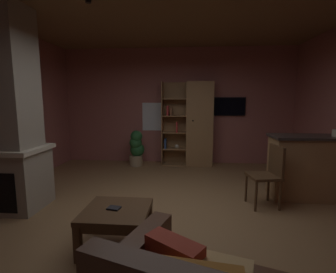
{
  "coord_description": "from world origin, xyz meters",
  "views": [
    {
      "loc": [
        0.31,
        -3.25,
        1.58
      ],
      "look_at": [
        0.0,
        0.4,
        1.05
      ],
      "focal_mm": 26.84,
      "sensor_mm": 36.0,
      "label": 1
    }
  ],
  "objects": [
    {
      "name": "coffee_table",
      "position": [
        -0.45,
        -0.76,
        0.35
      ],
      "size": [
        0.69,
        0.67,
        0.43
      ],
      "color": "#4C331E",
      "rests_on": "ground"
    },
    {
      "name": "dining_chair",
      "position": [
        1.5,
        0.48,
        0.53
      ],
      "size": [
        0.48,
        0.48,
        0.92
      ],
      "color": "#4C331E",
      "rests_on": "ground"
    },
    {
      "name": "wall_back",
      "position": [
        0.0,
        3.11,
        1.43
      ],
      "size": [
        5.8,
        0.06,
        2.85
      ],
      "primitive_type": "cube",
      "color": "#9E5B56",
      "rests_on": "ground"
    },
    {
      "name": "table_book_0",
      "position": [
        -0.48,
        -0.77,
        0.44
      ],
      "size": [
        0.15,
        0.12,
        0.02
      ],
      "primitive_type": "cube",
      "rotation": [
        0.0,
        0.0,
        -0.2
      ],
      "color": "black",
      "rests_on": "coffee_table"
    },
    {
      "name": "potted_floor_plant",
      "position": [
        -0.96,
        2.64,
        0.43
      ],
      "size": [
        0.37,
        0.38,
        0.86
      ],
      "color": "#9E896B",
      "rests_on": "ground"
    },
    {
      "name": "stone_fireplace",
      "position": [
        -2.29,
        0.09,
        1.29
      ],
      "size": [
        1.01,
        0.79,
        2.85
      ],
      "color": "gray",
      "rests_on": "ground"
    },
    {
      "name": "bookshelf_cabinet",
      "position": [
        0.47,
        2.84,
        1.0
      ],
      "size": [
        1.22,
        0.41,
        2.01
      ],
      "color": "#997047",
      "rests_on": "ground"
    },
    {
      "name": "track_light_spot_0",
      "position": [
        -2.01,
        -0.08,
        2.78
      ],
      "size": [
        0.07,
        0.07,
        0.09
      ],
      "primitive_type": "cylinder",
      "color": "black"
    },
    {
      "name": "window_pane_back",
      "position": [
        -0.54,
        3.08,
        1.16
      ],
      "size": [
        0.69,
        0.01,
        0.7
      ],
      "primitive_type": "cube",
      "color": "white"
    },
    {
      "name": "wall_mounted_tv",
      "position": [
        1.27,
        3.05,
        1.43
      ],
      "size": [
        0.8,
        0.06,
        0.45
      ],
      "color": "black"
    },
    {
      "name": "floor",
      "position": [
        0.0,
        0.0,
        -0.01
      ],
      "size": [
        5.68,
        6.16,
        0.02
      ],
      "primitive_type": "cube",
      "color": "olive",
      "rests_on": "ground"
    },
    {
      "name": "kitchen_bar_counter",
      "position": [
        2.39,
        0.86,
        0.52
      ],
      "size": [
        1.52,
        0.59,
        1.02
      ],
      "color": "#997047",
      "rests_on": "ground"
    }
  ]
}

